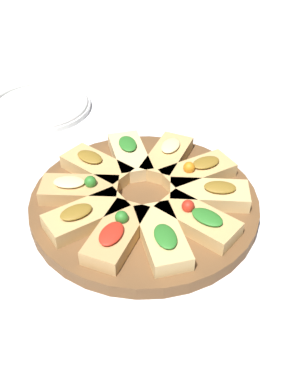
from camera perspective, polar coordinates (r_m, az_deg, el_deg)
ground_plane at (r=0.69m, az=0.00°, el=-2.05°), size 3.00×3.00×0.00m
serving_board at (r=0.68m, az=0.00°, el=-1.40°), size 0.34×0.34×0.02m
focaccia_slice_0 at (r=0.62m, az=6.85°, el=-3.51°), size 0.13×0.10×0.04m
focaccia_slice_1 at (r=0.67m, az=8.36°, el=-0.27°), size 0.12×0.07×0.03m
focaccia_slice_2 at (r=0.71m, az=6.85°, el=2.54°), size 0.12×0.12×0.04m
focaccia_slice_3 at (r=0.74m, az=2.98°, el=4.49°), size 0.07×0.12×0.03m
focaccia_slice_4 at (r=0.74m, az=-1.84°, el=4.71°), size 0.10×0.13×0.03m
focaccia_slice_5 at (r=0.72m, az=-6.07°, el=3.17°), size 0.13×0.09×0.03m
focaccia_slice_6 at (r=0.68m, az=-8.21°, el=0.34°), size 0.12×0.07×0.04m
focaccia_slice_7 at (r=0.63m, az=-7.42°, el=-3.02°), size 0.12×0.12×0.03m
focaccia_slice_8 at (r=0.60m, az=-3.52°, el=-5.31°), size 0.07×0.12×0.04m
focaccia_slice_9 at (r=0.60m, az=2.33°, el=-5.70°), size 0.10×0.13×0.03m
plate_left at (r=0.96m, az=-13.13°, el=10.64°), size 0.21×0.21×0.02m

